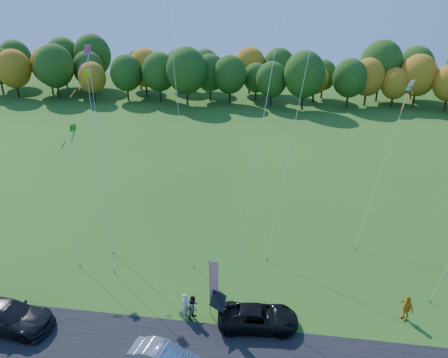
# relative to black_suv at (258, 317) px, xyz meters

# --- Properties ---
(ground) EXTENTS (160.00, 160.00, 0.00)m
(ground) POSITION_rel_black_suv_xyz_m (-3.14, 0.77, -0.70)
(ground) COLOR #255817
(tree_line) EXTENTS (116.00, 12.00, 10.00)m
(tree_line) POSITION_rel_black_suv_xyz_m (-3.14, 55.77, -0.70)
(tree_line) COLOR #1E4711
(tree_line) RESTS_ON ground
(black_suv) EXTENTS (5.25, 2.79, 1.40)m
(black_suv) POSITION_rel_black_suv_xyz_m (0.00, 0.00, 0.00)
(black_suv) COLOR black
(black_suv) RESTS_ON ground
(silver_sedan) EXTENTS (4.33, 2.25, 1.36)m
(silver_sedan) POSITION_rel_black_suv_xyz_m (-4.94, -3.97, -0.02)
(silver_sedan) COLOR silver
(silver_sedan) RESTS_ON ground
(dark_truck_a) EXTENTS (6.15, 2.89, 1.74)m
(dark_truck_a) POSITION_rel_black_suv_xyz_m (-15.58, -2.31, 0.17)
(dark_truck_a) COLOR black
(dark_truck_a) RESTS_ON ground
(person_tailgate_a) EXTENTS (0.63, 0.74, 1.73)m
(person_tailgate_a) POSITION_rel_black_suv_xyz_m (-4.68, 0.22, 0.17)
(person_tailgate_a) COLOR silver
(person_tailgate_a) RESTS_ON ground
(person_tailgate_b) EXTENTS (0.89, 0.99, 1.70)m
(person_tailgate_b) POSITION_rel_black_suv_xyz_m (-4.16, 0.16, 0.15)
(person_tailgate_b) COLOR gray
(person_tailgate_b) RESTS_ON ground
(person_east) EXTENTS (0.93, 1.12, 1.79)m
(person_east) POSITION_rel_black_suv_xyz_m (9.34, 2.03, 0.19)
(person_east) COLOR orange
(person_east) RESTS_ON ground
(feather_flag) EXTENTS (0.57, 0.10, 4.31)m
(feather_flag) POSITION_rel_black_suv_xyz_m (-2.94, 0.62, 1.93)
(feather_flag) COLOR #999999
(feather_flag) RESTS_ON ground
(kite_delta_blue) EXTENTS (5.49, 9.77, 31.62)m
(kite_delta_blue) POSITION_rel_black_suv_xyz_m (-7.37, 9.94, 14.73)
(kite_delta_blue) COLOR #4C3F33
(kite_delta_blue) RESTS_ON ground
(kite_parafoil_orange) EXTENTS (7.16, 11.82, 34.32)m
(kite_parafoil_orange) POSITION_rel_black_suv_xyz_m (2.71, 12.86, 16.23)
(kite_parafoil_orange) COLOR #4C3F33
(kite_parafoil_orange) RESTS_ON ground
(kite_delta_red) EXTENTS (4.24, 8.87, 25.01)m
(kite_delta_red) POSITION_rel_black_suv_xyz_m (-0.39, 6.00, 11.54)
(kite_delta_red) COLOR #4C3F33
(kite_delta_red) RESTS_ON ground
(kite_diamond_yellow) EXTENTS (3.51, 6.25, 14.26)m
(kite_diamond_yellow) POSITION_rel_black_suv_xyz_m (-12.53, 6.91, 6.24)
(kite_diamond_yellow) COLOR #4C3F33
(kite_diamond_yellow) RESTS_ON ground
(kite_diamond_green) EXTENTS (1.50, 4.35, 10.46)m
(kite_diamond_green) POSITION_rel_black_suv_xyz_m (-14.45, 6.34, 4.45)
(kite_diamond_green) COLOR #4C3F33
(kite_diamond_green) RESTS_ON ground
(kite_diamond_white) EXTENTS (4.56, 7.15, 13.03)m
(kite_diamond_white) POSITION_rel_black_suv_xyz_m (9.12, 13.07, 5.49)
(kite_diamond_white) COLOR #4C3F33
(kite_diamond_white) RESTS_ON ground
(kite_diamond_pink) EXTENTS (3.85, 7.39, 15.62)m
(kite_diamond_pink) POSITION_rel_black_suv_xyz_m (-13.67, 9.79, 6.87)
(kite_diamond_pink) COLOR #4C3F33
(kite_diamond_pink) RESTS_ON ground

